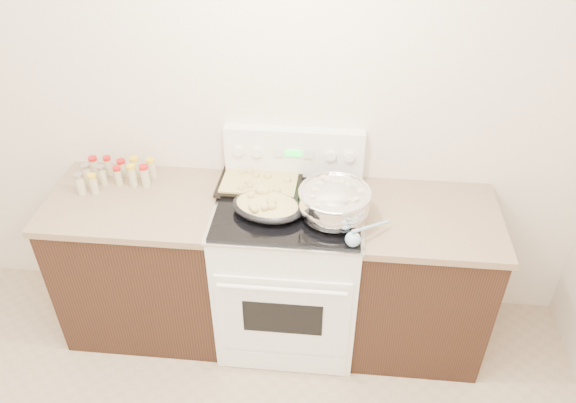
# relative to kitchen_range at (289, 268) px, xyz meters

# --- Properties ---
(room_shell) EXTENTS (4.10, 3.60, 2.75)m
(room_shell) POSITION_rel_kitchen_range_xyz_m (-0.35, -1.42, 1.21)
(room_shell) COLOR silver
(room_shell) RESTS_ON ground
(counter_left) EXTENTS (0.93, 0.67, 0.92)m
(counter_left) POSITION_rel_kitchen_range_xyz_m (-0.83, 0.01, -0.03)
(counter_left) COLOR black
(counter_left) RESTS_ON ground
(counter_right) EXTENTS (0.73, 0.67, 0.92)m
(counter_right) POSITION_rel_kitchen_range_xyz_m (0.73, 0.01, -0.03)
(counter_right) COLOR black
(counter_right) RESTS_ON ground
(kitchen_range) EXTENTS (0.78, 0.73, 1.22)m
(kitchen_range) POSITION_rel_kitchen_range_xyz_m (0.00, 0.00, 0.00)
(kitchen_range) COLOR white
(kitchen_range) RESTS_ON ground
(mixing_bowl) EXTENTS (0.46, 0.46, 0.21)m
(mixing_bowl) POSITION_rel_kitchen_range_xyz_m (0.23, -0.09, 0.54)
(mixing_bowl) COLOR silver
(mixing_bowl) RESTS_ON kitchen_range
(roasting_pan) EXTENTS (0.42, 0.33, 0.12)m
(roasting_pan) POSITION_rel_kitchen_range_xyz_m (-0.10, -0.09, 0.50)
(roasting_pan) COLOR black
(roasting_pan) RESTS_ON kitchen_range
(baking_sheet) EXTENTS (0.46, 0.33, 0.06)m
(baking_sheet) POSITION_rel_kitchen_range_xyz_m (-0.17, 0.16, 0.47)
(baking_sheet) COLOR black
(baking_sheet) RESTS_ON kitchen_range
(wooden_spoon) EXTENTS (0.04, 0.25, 0.04)m
(wooden_spoon) POSITION_rel_kitchen_range_xyz_m (-0.11, -0.05, 0.46)
(wooden_spoon) COLOR #AB864E
(wooden_spoon) RESTS_ON kitchen_range
(blue_ladle) EXTENTS (0.21, 0.20, 0.09)m
(blue_ladle) POSITION_rel_kitchen_range_xyz_m (0.34, -0.28, 0.49)
(blue_ladle) COLOR #86ABC8
(blue_ladle) RESTS_ON kitchen_range
(spice_jars) EXTENTS (0.38, 0.24, 0.13)m
(spice_jars) POSITION_rel_kitchen_range_xyz_m (-0.97, 0.14, 0.49)
(spice_jars) COLOR #BFB28C
(spice_jars) RESTS_ON counter_left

